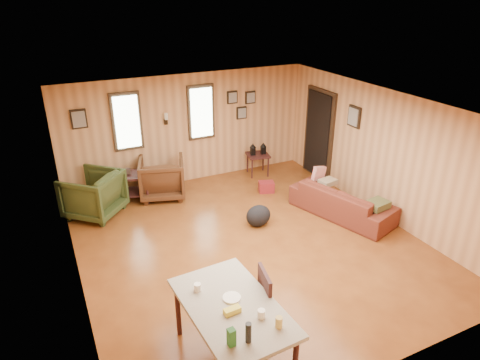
# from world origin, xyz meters

# --- Properties ---
(room) EXTENTS (5.54, 6.04, 2.44)m
(room) POSITION_xyz_m (0.17, 0.27, 1.21)
(room) COLOR brown
(room) RESTS_ON ground
(sofa) EXTENTS (1.16, 2.09, 0.78)m
(sofa) POSITION_xyz_m (2.05, 0.16, 0.39)
(sofa) COLOR #60271B
(sofa) RESTS_ON ground
(recliner_brown) EXTENTS (1.10, 1.06, 0.92)m
(recliner_brown) POSITION_xyz_m (-0.81, 2.45, 0.46)
(recliner_brown) COLOR #482915
(recliner_brown) RESTS_ON ground
(recliner_green) EXTENTS (1.27, 1.27, 0.95)m
(recliner_green) POSITION_xyz_m (-2.21, 2.24, 0.48)
(recliner_green) COLOR #33411D
(recliner_green) RESTS_ON ground
(end_table) EXTENTS (0.70, 0.67, 0.73)m
(end_table) POSITION_xyz_m (-1.35, 2.50, 0.41)
(end_table) COLOR #3B1B1A
(end_table) RESTS_ON ground
(side_table) EXTENTS (0.57, 0.57, 0.77)m
(side_table) POSITION_xyz_m (1.52, 2.60, 0.53)
(side_table) COLOR #3B1B1A
(side_table) RESTS_ON ground
(cooler) EXTENTS (0.38, 0.32, 0.23)m
(cooler) POSITION_xyz_m (1.25, 1.68, 0.11)
(cooler) COLOR maroon
(cooler) RESTS_ON ground
(backpack) EXTENTS (0.54, 0.45, 0.41)m
(backpack) POSITION_xyz_m (0.42, 0.50, 0.20)
(backpack) COLOR black
(backpack) RESTS_ON ground
(sofa_pillows) EXTENTS (0.65, 1.70, 0.35)m
(sofa_pillows) POSITION_xyz_m (2.19, 0.17, 0.50)
(sofa_pillows) COLOR #4D512D
(sofa_pillows) RESTS_ON sofa
(dining_table) EXTENTS (1.03, 1.63, 1.04)m
(dining_table) POSITION_xyz_m (-1.32, -2.13, 0.73)
(dining_table) COLOR #9D9784
(dining_table) RESTS_ON ground
(dining_chair) EXTENTS (0.53, 0.53, 1.00)m
(dining_chair) POSITION_xyz_m (-0.94, -1.96, 0.56)
(dining_chair) COLOR #33411D
(dining_chair) RESTS_ON ground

